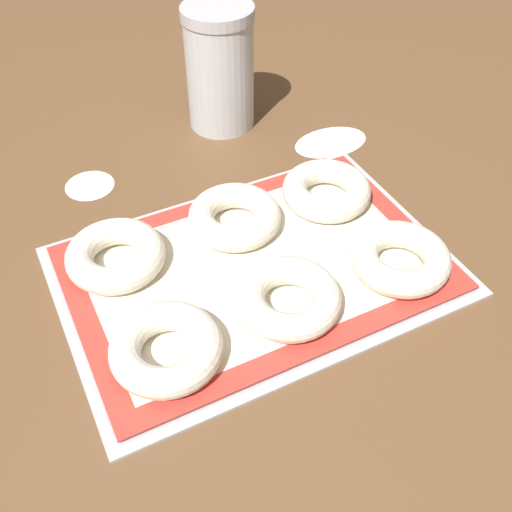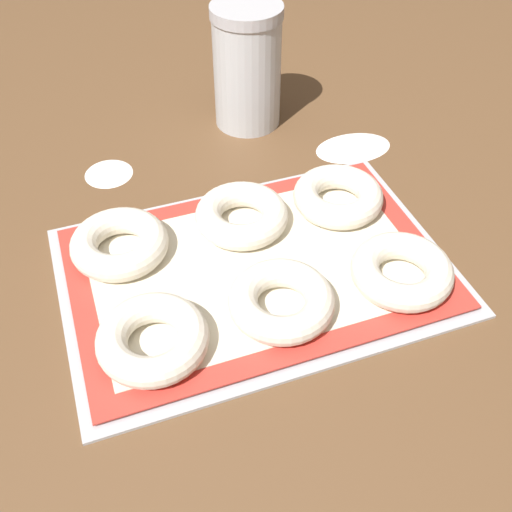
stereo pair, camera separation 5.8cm
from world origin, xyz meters
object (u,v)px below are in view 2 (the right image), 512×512
object	(u,v)px
bagel_back_center	(240,216)
flour_canister	(247,67)
bagel_back_left	(120,244)
baking_tray	(256,270)
bagel_back_right	(338,196)
bagel_front_right	(402,271)
bagel_front_left	(153,339)
bagel_front_center	(281,301)

from	to	relation	value
bagel_back_center	flour_canister	world-z (taller)	flour_canister
bagel_back_left	flour_canister	distance (m)	0.34
baking_tray	bagel_back_right	size ratio (longest dim) A/B	3.89
bagel_front_right	bagel_back_right	size ratio (longest dim) A/B	1.00
flour_canister	bagel_back_left	bearing A→B (deg)	-135.19
bagel_front_left	bagel_front_center	xyz separation A→B (m)	(0.14, 0.00, 0.00)
baking_tray	bagel_front_right	distance (m)	0.16
bagel_front_left	bagel_front_center	bearing A→B (deg)	1.28
bagel_back_right	flour_canister	size ratio (longest dim) A/B	0.64
bagel_front_center	bagel_front_right	distance (m)	0.14
bagel_front_left	bagel_front_right	distance (m)	0.28
bagel_back_left	flour_canister	world-z (taller)	flour_canister
baking_tray	bagel_back_center	size ratio (longest dim) A/B	3.89
bagel_front_center	bagel_back_right	xyz separation A→B (m)	(0.13, 0.14, 0.00)
baking_tray	bagel_back_left	world-z (taller)	bagel_back_left
bagel_back_left	bagel_back_right	bearing A→B (deg)	-1.42
bagel_front_center	bagel_back_right	size ratio (longest dim) A/B	1.00
baking_tray	bagel_front_right	bearing A→B (deg)	-28.06
bagel_back_left	bagel_back_center	distance (m)	0.15
bagel_back_left	bagel_back_right	distance (m)	0.27
bagel_back_center	flour_canister	bearing A→B (deg)	68.68
bagel_front_center	bagel_back_center	world-z (taller)	same
bagel_front_right	baking_tray	bearing A→B (deg)	151.94
bagel_back_right	flour_canister	xyz separation A→B (m)	(-0.04, 0.24, 0.06)
bagel_front_center	bagel_front_right	world-z (taller)	same
baking_tray	bagel_front_right	xyz separation A→B (m)	(0.14, -0.08, 0.02)
bagel_front_right	bagel_back_center	size ratio (longest dim) A/B	1.00
bagel_back_center	bagel_front_left	bearing A→B (deg)	-133.75
bagel_back_left	bagel_back_center	xyz separation A→B (m)	(0.15, -0.00, 0.00)
flour_canister	bagel_front_left	bearing A→B (deg)	-121.26
bagel_front_center	bagel_back_center	size ratio (longest dim) A/B	1.00
bagel_front_left	bagel_front_right	size ratio (longest dim) A/B	1.00
bagel_back_left	bagel_back_right	world-z (taller)	same
bagel_front_left	bagel_back_right	world-z (taller)	same
bagel_back_left	bagel_back_center	world-z (taller)	same
bagel_front_left	bagel_back_center	size ratio (longest dim) A/B	1.00
flour_canister	bagel_front_right	bearing A→B (deg)	-83.33
baking_tray	bagel_front_left	size ratio (longest dim) A/B	3.89
bagel_back_center	flour_canister	xyz separation A→B (m)	(0.09, 0.24, 0.06)
baking_tray	bagel_front_left	world-z (taller)	bagel_front_left
bagel_front_left	bagel_back_left	distance (m)	0.15
bagel_back_left	flour_canister	bearing A→B (deg)	44.81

